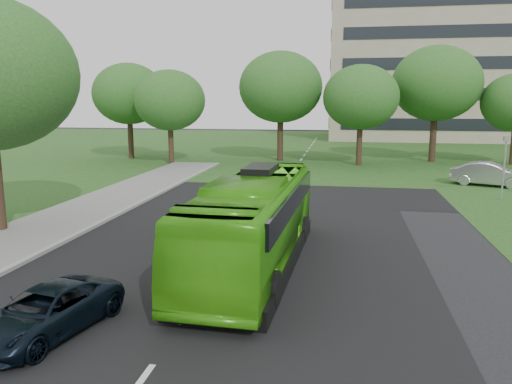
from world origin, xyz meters
TOP-DOWN VIEW (x-y plane):
  - ground at (0.00, 0.00)m, footprint 160.00×160.00m
  - street_surfaces at (-0.38, 22.75)m, footprint 120.00×120.00m
  - office_building at (21.96, 61.96)m, footprint 40.10×20.10m
  - tree_park_a at (-11.37, 24.63)m, footprint 6.32×6.32m
  - tree_park_b at (-1.95, 28.92)m, footprint 7.81×7.81m
  - tree_park_c at (5.40, 26.69)m, footprint 6.63×6.63m
  - tree_park_d at (12.24, 30.32)m, footprint 8.05×8.05m
  - tree_park_f at (-16.74, 28.06)m, footprint 6.95×6.95m
  - bus at (1.00, -1.97)m, footprint 3.12×11.43m
  - sedan at (13.80, 17.00)m, footprint 5.18×3.30m
  - suv at (-3.16, -8.00)m, footprint 2.78×4.49m
  - camera_pole at (13.15, 12.00)m, footprint 0.31×0.27m

SIDE VIEW (x-z plane):
  - ground at x=0.00m, z-range 0.00..0.00m
  - street_surfaces at x=-0.38m, z-range -0.05..0.10m
  - suv at x=-3.16m, z-range 0.00..1.16m
  - sedan at x=13.80m, z-range 0.00..1.61m
  - bus at x=1.00m, z-range 0.00..3.16m
  - camera_pole at x=13.15m, z-range 0.54..4.22m
  - tree_park_a at x=-11.37m, z-range 1.50..9.90m
  - tree_park_c at x=5.40m, z-range 1.57..10.37m
  - tree_park_f at x=-16.74m, z-range 1.67..10.95m
  - tree_park_b at x=-1.95m, z-range 1.79..12.03m
  - tree_park_d at x=12.24m, z-range 1.89..12.53m
  - office_building at x=21.96m, z-range 0.00..25.00m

